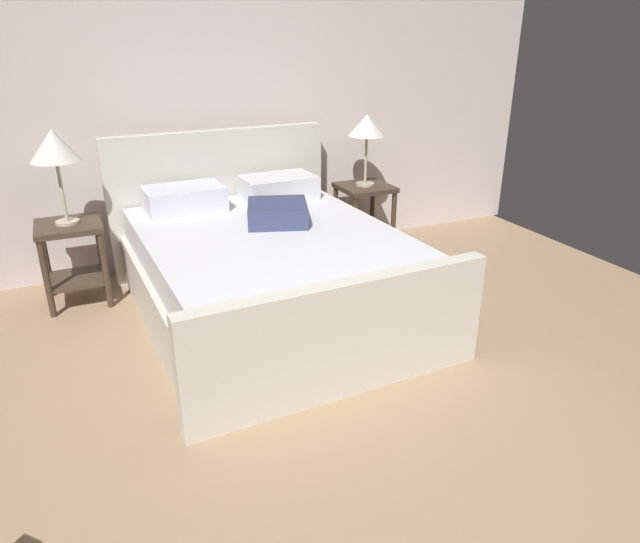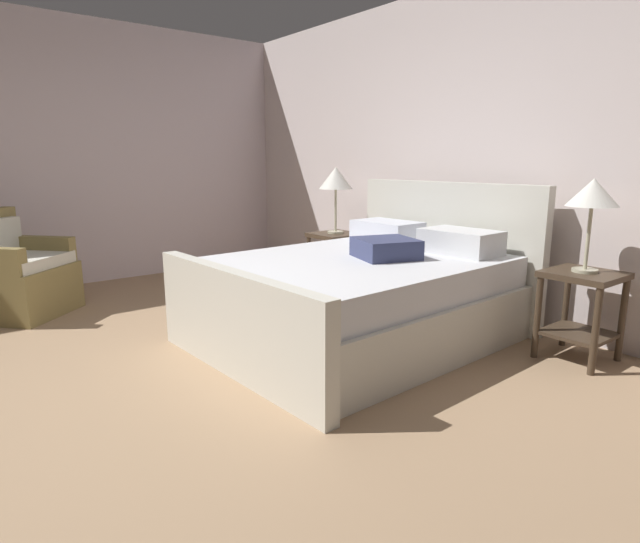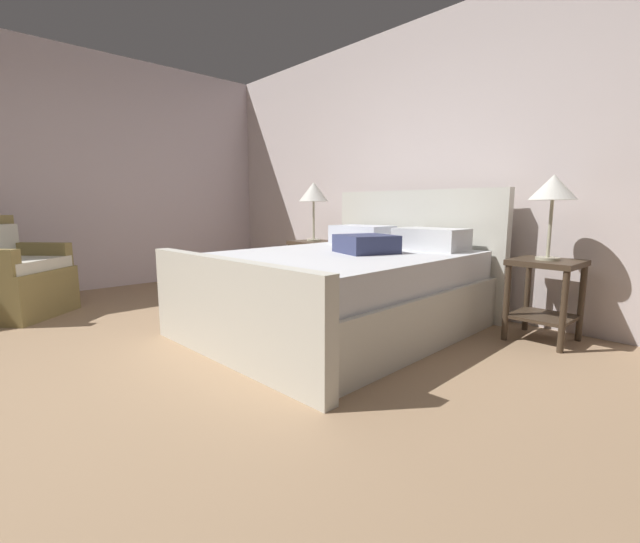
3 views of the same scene
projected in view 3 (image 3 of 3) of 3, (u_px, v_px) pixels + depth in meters
name	position (u px, v px, depth m)	size (l,w,h in m)	color
ground_plane	(98.00, 392.00, 2.26)	(6.16, 6.04, 0.02)	tan
wall_back	(428.00, 167.00, 4.11)	(6.28, 0.12, 2.74)	silver
bed	(346.00, 286.00, 3.37)	(1.86, 2.25, 1.13)	silver
nightstand_right	(545.00, 287.00, 3.05)	(0.44, 0.44, 0.60)	#403123
table_lamp_right	(553.00, 190.00, 2.94)	(0.32, 0.32, 0.60)	#B7B293
nightstand_left	(314.00, 258.00, 4.73)	(0.44, 0.44, 0.60)	#403123
table_lamp_left	(314.00, 193.00, 4.62)	(0.33, 0.33, 0.65)	#B7B293
armchair	(8.00, 278.00, 3.74)	(1.02, 1.02, 0.90)	olive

